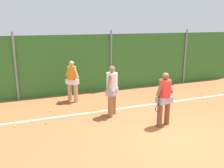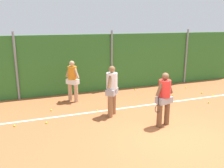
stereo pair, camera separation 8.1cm
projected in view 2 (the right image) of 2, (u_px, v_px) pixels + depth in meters
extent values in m
plane|color=#A85B33|center=(148.00, 117.00, 8.89)|extent=(24.05, 24.05, 0.00)
cube|color=#33702D|center=(111.00, 62.00, 12.25)|extent=(15.63, 0.25, 2.86)
cylinder|color=gray|center=(16.00, 66.00, 10.55)|extent=(0.10, 0.10, 3.04)
cylinder|color=gray|center=(112.00, 61.00, 12.06)|extent=(0.10, 0.10, 3.04)
cylinder|color=gray|center=(186.00, 57.00, 13.58)|extent=(0.10, 0.10, 3.04)
cube|color=white|center=(134.00, 107.00, 9.96)|extent=(11.43, 0.10, 0.01)
cylinder|color=brown|center=(167.00, 113.00, 8.16)|extent=(0.18, 0.18, 0.81)
cylinder|color=brown|center=(159.00, 115.00, 7.96)|extent=(0.18, 0.18, 0.81)
cube|color=#99999E|center=(164.00, 100.00, 7.93)|extent=(0.60, 0.44, 0.22)
cylinder|color=red|center=(165.00, 89.00, 7.83)|extent=(0.39, 0.39, 0.57)
sphere|color=brown|center=(165.00, 76.00, 7.73)|extent=(0.23, 0.23, 0.23)
cylinder|color=brown|center=(170.00, 86.00, 7.94)|extent=(0.32, 0.16, 0.54)
cylinder|color=brown|center=(160.00, 88.00, 7.70)|extent=(0.32, 0.16, 0.54)
cylinder|color=black|center=(158.00, 101.00, 7.71)|extent=(0.03, 0.03, 0.28)
torus|color=#26262B|center=(158.00, 108.00, 7.78)|extent=(0.28, 0.09, 0.28)
cylinder|color=#8C603D|center=(114.00, 103.00, 9.11)|extent=(0.18, 0.18, 0.83)
cylinder|color=#8C603D|center=(110.00, 107.00, 8.77)|extent=(0.18, 0.18, 0.83)
cube|color=#99999E|center=(112.00, 91.00, 8.81)|extent=(0.60, 0.63, 0.22)
cylinder|color=white|center=(112.00, 81.00, 8.70)|extent=(0.41, 0.41, 0.59)
sphere|color=#8C603D|center=(112.00, 69.00, 8.60)|extent=(0.24, 0.24, 0.24)
cylinder|color=#8C603D|center=(114.00, 78.00, 8.90)|extent=(0.26, 0.29, 0.57)
cylinder|color=#8C603D|center=(110.00, 81.00, 8.48)|extent=(0.26, 0.29, 0.57)
cylinder|color=tan|center=(70.00, 92.00, 10.68)|extent=(0.18, 0.18, 0.80)
cylinder|color=tan|center=(76.00, 93.00, 10.49)|extent=(0.18, 0.18, 0.80)
cube|color=white|center=(73.00, 81.00, 10.46)|extent=(0.57, 0.61, 0.21)
cylinder|color=orange|center=(72.00, 73.00, 10.36)|extent=(0.39, 0.39, 0.57)
sphere|color=tan|center=(72.00, 63.00, 10.26)|extent=(0.23, 0.23, 0.23)
cylinder|color=tan|center=(68.00, 71.00, 10.47)|extent=(0.24, 0.28, 0.54)
cylinder|color=tan|center=(76.00, 72.00, 10.23)|extent=(0.24, 0.28, 0.54)
sphere|color=#CCDB33|center=(186.00, 88.00, 12.76)|extent=(0.07, 0.07, 0.07)
sphere|color=#CCDB33|center=(51.00, 110.00, 9.47)|extent=(0.07, 0.07, 0.07)
sphere|color=#CCDB33|center=(46.00, 123.00, 8.29)|extent=(0.07, 0.07, 0.07)
sphere|color=#CCDB33|center=(213.00, 95.00, 11.38)|extent=(0.07, 0.07, 0.07)
sphere|color=#CCDB33|center=(172.00, 95.00, 11.50)|extent=(0.07, 0.07, 0.07)
sphere|color=#CCDB33|center=(161.00, 86.00, 13.03)|extent=(0.07, 0.07, 0.07)
sphere|color=#CCDB33|center=(14.00, 126.00, 8.05)|extent=(0.07, 0.07, 0.07)
sphere|color=#CCDB33|center=(97.00, 110.00, 9.46)|extent=(0.07, 0.07, 0.07)
sphere|color=#CCDB33|center=(202.00, 93.00, 11.81)|extent=(0.07, 0.07, 0.07)
sphere|color=#CCDB33|center=(208.00, 102.00, 10.38)|extent=(0.07, 0.07, 0.07)
sphere|color=#CCDB33|center=(162.00, 108.00, 9.74)|extent=(0.07, 0.07, 0.07)
sphere|color=#CCDB33|center=(135.00, 89.00, 12.40)|extent=(0.07, 0.07, 0.07)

